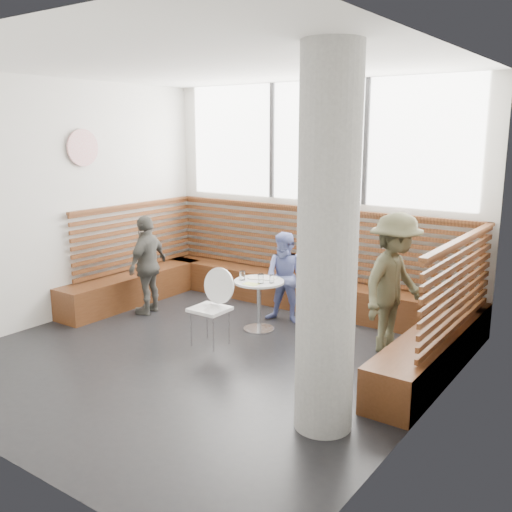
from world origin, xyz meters
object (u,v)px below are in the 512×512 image
Objects in this scene: cafe_table at (259,295)px; child_left at (148,265)px; adult_man at (394,284)px; child_back at (286,278)px; concrete_column at (327,247)px; cafe_chair at (214,301)px.

child_left reaches higher than cafe_table.
child_back is (-1.57, 0.18, -0.21)m from adult_man.
child_back is at bearing 101.54° from child_left.
concrete_column is 3.92m from child_left.
child_back is at bearing 76.86° from cafe_table.
cafe_chair is 1.57m from child_left.
adult_man is at bearing 88.16° from child_left.
cafe_table is 0.40× the size of adult_man.
child_left is at bearing -168.72° from child_back.
cafe_table is at bearing 107.40° from adult_man.
cafe_table is 0.72× the size of cafe_chair.
cafe_chair is at bearing -115.57° from child_back.
child_left is at bearing 107.61° from adult_man.
cafe_chair is at bearing 63.33° from child_left.
concrete_column is 2.50m from cafe_chair.
concrete_column is 2.96m from child_back.
adult_man is (1.85, 1.00, 0.28)m from cafe_chair.
child_left is at bearing 164.64° from cafe_chair.
adult_man is at bearing 95.40° from concrete_column.
child_back is (0.28, 1.18, 0.07)m from cafe_chair.
cafe_table is at bearing 75.82° from cafe_chair.
child_left is (-1.69, -0.31, 0.22)m from cafe_table.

